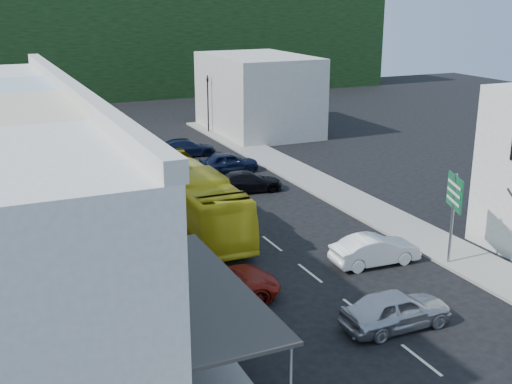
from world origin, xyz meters
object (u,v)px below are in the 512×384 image
direction_sign (452,220)px  car_red (214,286)px  pedestrian_left (105,253)px  bus (191,200)px  traffic_signal (208,104)px  car_silver (396,311)px  car_white (375,250)px

direction_sign → car_red: bearing=-162.3°
car_red → pedestrian_left: size_ratio=2.71×
bus → traffic_signal: (9.57, 23.28, 1.08)m
car_silver → traffic_signal: bearing=-9.0°
car_silver → direction_sign: direction_sign is taller
direction_sign → traffic_signal: (0.20, 33.12, 0.40)m
pedestrian_left → traffic_signal: (15.10, 27.41, 1.63)m
car_red → direction_sign: size_ratio=1.03×
car_white → car_red: size_ratio=0.96×
car_silver → car_white: same height
pedestrian_left → direction_sign: size_ratio=0.38×
bus → car_white: bearing=-52.6°
pedestrian_left → traffic_signal: traffic_signal is taller
bus → car_white: 10.44m
car_silver → car_white: bearing=-26.7°
car_white → direction_sign: size_ratio=0.99×
car_red → car_silver: bearing=-125.1°
car_white → direction_sign: bearing=-113.3°
car_silver → direction_sign: size_ratio=0.99×
bus → car_silver: size_ratio=2.64×
car_white → car_red: same height
car_silver → pedestrian_left: size_ratio=2.59×
bus → traffic_signal: bearing=68.1°
car_silver → car_red: 7.35m
car_red → direction_sign: 11.54m
car_silver → car_red: same height
pedestrian_left → car_red: bearing=-164.5°
bus → pedestrian_left: 6.93m
car_red → pedestrian_left: pedestrian_left is taller
car_red → pedestrian_left: bearing=42.3°
car_silver → traffic_signal: 37.54m
bus → car_silver: bearing=-75.2°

